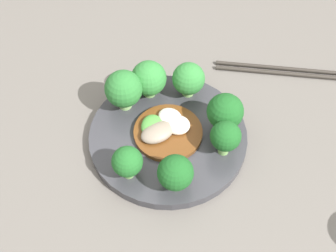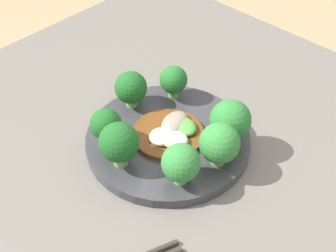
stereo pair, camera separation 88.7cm
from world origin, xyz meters
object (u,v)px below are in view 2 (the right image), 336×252
Objects in this scene: broccoli_northwest at (173,80)px; broccoli_south at (119,143)px; plate at (168,140)px; broccoli_east at (220,144)px; broccoli_northeast at (230,121)px; stirfry_center at (171,132)px; broccoli_southeast at (181,163)px; broccoli_west at (131,88)px; broccoli_southwest at (106,125)px.

broccoli_northwest is 0.82× the size of broccoli_south.
broccoli_northwest is 0.16m from broccoli_south.
broccoli_south reaches higher than plate.
broccoli_northeast is at bearing 109.92° from broccoli_east.
broccoli_northwest is 0.54× the size of stirfry_center.
broccoli_southeast is 0.58× the size of stirfry_center.
broccoli_west is 0.10m from stirfry_center.
broccoli_northeast reaches higher than broccoli_southwest.
broccoli_southeast reaches higher than broccoli_northwest.
broccoli_southeast is 0.06m from broccoli_east.
broccoli_northeast is 0.05m from broccoli_east.
plate is at bearing -7.61° from broccoli_west.
broccoli_southeast is at bearing -38.95° from stirfry_center.
plate is 3.45× the size of broccoli_northeast.
broccoli_northeast is at bearing 36.19° from stirfry_center.
broccoli_southeast is at bearing 22.34° from broccoli_south.
broccoli_northeast is 1.14× the size of broccoli_southwest.
broccoli_south reaches higher than broccoli_east.
broccoli_east is (0.01, 0.06, 0.00)m from broccoli_southeast.
broccoli_northwest reaches higher than stirfry_center.
plate is at bearing -51.89° from broccoli_northwest.
broccoli_south is at bearing -96.63° from plate.
broccoli_southeast is (0.07, -0.05, 0.04)m from plate.
broccoli_south is 0.65× the size of stirfry_center.
broccoli_east is at bearing 76.56° from broccoli_southeast.
broccoli_west is at bearing 158.63° from broccoli_southeast.
plate is 4.03× the size of broccoli_west.
plate is 3.53× the size of broccoli_south.
stirfry_center is at bearing -143.81° from broccoli_northeast.
stirfry_center is (-0.07, -0.05, -0.03)m from broccoli_northeast.
broccoli_northeast is at bearing 45.70° from broccoli_southwest.
broccoli_west is at bearing 174.95° from stirfry_center.
broccoli_northeast reaches higher than broccoli_northwest.
broccoli_east is 0.18m from broccoli_west.
broccoli_southwest is 1.02× the size of broccoli_west.
broccoli_southwest reaches higher than broccoli_west.
broccoli_east is 1.06× the size of broccoli_southwest.
broccoli_northwest is 0.07m from broccoli_west.
broccoli_northeast is at bearing 59.69° from broccoli_south.
stirfry_center is at bearing 47.24° from plate.
broccoli_northeast is 1.08× the size of broccoli_east.
broccoli_southeast is 0.94× the size of broccoli_east.
broccoli_southwest is 0.10m from stirfry_center.
broccoli_northwest is at bearing 92.15° from broccoli_southwest.
broccoli_southwest is at bearing -65.07° from broccoli_west.
broccoli_south is at bearing -17.18° from broccoli_southwest.
stirfry_center is (-0.08, -0.01, -0.03)m from broccoli_east.
plate is at bearing -132.76° from stirfry_center.
stirfry_center is (0.06, -0.07, -0.02)m from broccoli_northwest.
broccoli_southeast is 0.89× the size of broccoli_south.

